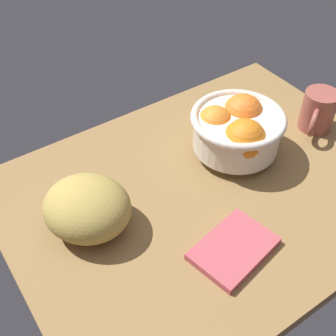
{
  "coord_description": "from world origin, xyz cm",
  "views": [
    {
      "loc": [
        42.2,
        46.4,
        65.09
      ],
      "look_at": [
        6.98,
        -4.95,
        5.0
      ],
      "focal_mm": 47.37,
      "sensor_mm": 36.0,
      "label": 1
    }
  ],
  "objects_px": {
    "bread_loaf": "(87,208)",
    "napkin_folded": "(234,249)",
    "fruit_bowl": "(237,129)",
    "mug": "(318,111)"
  },
  "relations": [
    {
      "from": "bread_loaf",
      "to": "mug",
      "type": "bearing_deg",
      "value": 176.55
    },
    {
      "from": "fruit_bowl",
      "to": "bread_loaf",
      "type": "relative_size",
      "value": 1.23
    },
    {
      "from": "napkin_folded",
      "to": "mug",
      "type": "xyz_separation_m",
      "value": [
        -0.38,
        -0.16,
        0.04
      ]
    },
    {
      "from": "napkin_folded",
      "to": "mug",
      "type": "distance_m",
      "value": 0.42
    },
    {
      "from": "fruit_bowl",
      "to": "bread_loaf",
      "type": "distance_m",
      "value": 0.35
    },
    {
      "from": "bread_loaf",
      "to": "napkin_folded",
      "type": "height_order",
      "value": "bread_loaf"
    },
    {
      "from": "bread_loaf",
      "to": "fruit_bowl",
      "type": "bearing_deg",
      "value": -179.13
    },
    {
      "from": "napkin_folded",
      "to": "bread_loaf",
      "type": "bearing_deg",
      "value": -46.92
    },
    {
      "from": "bread_loaf",
      "to": "mug",
      "type": "height_order",
      "value": "bread_loaf"
    },
    {
      "from": "fruit_bowl",
      "to": "mug",
      "type": "height_order",
      "value": "fruit_bowl"
    }
  ]
}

